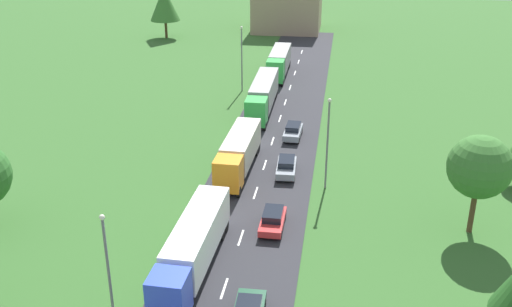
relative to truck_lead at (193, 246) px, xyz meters
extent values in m
cube|color=#2B2B30|center=(2.60, 12.21, -2.13)|extent=(10.00, 140.00, 0.06)
cube|color=white|center=(2.60, -1.84, -2.10)|extent=(0.16, 2.40, 0.01)
cube|color=white|center=(2.60, 4.91, -2.10)|extent=(0.16, 2.40, 0.01)
cube|color=white|center=(2.60, 12.74, -2.10)|extent=(0.16, 2.40, 0.01)
cube|color=white|center=(2.60, 18.94, -2.10)|extent=(0.16, 2.40, 0.01)
cube|color=white|center=(2.60, 25.32, -2.10)|extent=(0.16, 2.40, 0.01)
cube|color=white|center=(2.60, 32.62, -2.10)|extent=(0.16, 2.40, 0.01)
cube|color=white|center=(2.60, 38.75, -2.10)|extent=(0.16, 2.40, 0.01)
cube|color=white|center=(2.60, 45.35, -2.10)|extent=(0.16, 2.40, 0.01)
cube|color=white|center=(2.60, 52.80, -2.10)|extent=(0.16, 2.40, 0.01)
cube|color=white|center=(2.60, 59.43, -2.10)|extent=(0.16, 2.40, 0.01)
cube|color=white|center=(2.60, 66.07, -2.10)|extent=(0.16, 2.40, 0.01)
cube|color=blue|center=(-0.14, -5.64, -0.12)|extent=(2.50, 2.42, 2.97)
cube|color=black|center=(-0.17, -6.76, 0.41)|extent=(2.10, 0.15, 1.31)
cube|color=white|center=(0.03, 1.23, 0.11)|extent=(2.77, 10.74, 2.83)
cube|color=black|center=(0.03, 1.23, -1.50)|extent=(1.16, 10.17, 0.24)
cylinder|color=black|center=(1.16, 4.40, -1.60)|extent=(0.38, 1.01, 1.00)
cylinder|color=black|center=(-0.94, 4.46, -1.60)|extent=(0.38, 1.01, 1.00)
cylinder|color=black|center=(1.19, 5.68, -1.60)|extent=(0.38, 1.01, 1.00)
cylinder|color=black|center=(-0.90, 5.74, -1.60)|extent=(0.38, 1.01, 1.00)
cube|color=orange|center=(0.14, 12.42, -0.14)|extent=(2.49, 2.49, 2.93)
cube|color=black|center=(0.11, 11.26, 0.39)|extent=(2.10, 0.15, 1.29)
cube|color=beige|center=(0.28, 18.49, 0.05)|extent=(2.70, 9.07, 2.71)
cube|color=black|center=(0.28, 18.49, -1.50)|extent=(1.09, 8.58, 0.24)
cylinder|color=black|center=(1.18, 11.78, -1.60)|extent=(0.37, 1.01, 1.00)
cylinder|color=black|center=(-0.92, 11.83, -1.60)|extent=(0.37, 1.01, 1.00)
cylinder|color=black|center=(1.39, 21.17, -1.60)|extent=(0.37, 1.01, 1.00)
cylinder|color=black|center=(-0.71, 21.22, -1.60)|extent=(0.37, 1.01, 1.00)
cylinder|color=black|center=(1.41, 22.25, -1.60)|extent=(0.37, 1.01, 1.00)
cylinder|color=black|center=(-0.69, 22.30, -1.60)|extent=(0.37, 1.01, 1.00)
cube|color=green|center=(0.19, 29.14, -0.09)|extent=(2.47, 2.69, 3.03)
cube|color=black|center=(0.20, 27.86, 0.46)|extent=(2.10, 0.13, 1.33)
cube|color=gray|center=(0.09, 36.45, 0.18)|extent=(2.64, 11.30, 2.96)
cube|color=black|center=(0.09, 36.45, -1.50)|extent=(1.04, 10.72, 0.24)
cylinder|color=black|center=(1.25, 28.48, -1.60)|extent=(0.36, 1.00, 1.00)
cylinder|color=black|center=(-0.85, 28.46, -1.60)|extent=(0.36, 1.00, 1.00)
cylinder|color=black|center=(1.10, 39.85, -1.60)|extent=(0.36, 1.00, 1.00)
cylinder|color=black|center=(-1.00, 39.82, -1.60)|extent=(0.36, 1.00, 1.00)
cylinder|color=black|center=(1.08, 41.20, -1.60)|extent=(0.36, 1.00, 1.00)
cylinder|color=black|center=(-1.02, 41.17, -1.60)|extent=(0.36, 1.00, 1.00)
cube|color=green|center=(0.34, 46.37, -0.06)|extent=(2.45, 2.38, 3.07)
cube|color=black|center=(0.35, 45.24, 0.49)|extent=(2.10, 0.11, 1.35)
cube|color=gray|center=(0.31, 52.61, 0.09)|extent=(2.56, 9.44, 2.79)
cube|color=black|center=(0.31, 52.61, -1.50)|extent=(0.95, 8.96, 0.24)
cylinder|color=black|center=(1.40, 45.78, -1.60)|extent=(0.36, 1.00, 1.00)
cylinder|color=black|center=(-0.70, 45.77, -1.60)|extent=(0.36, 1.00, 1.00)
cylinder|color=black|center=(1.34, 55.45, -1.60)|extent=(0.36, 1.00, 1.00)
cylinder|color=black|center=(-0.76, 55.43, -1.60)|extent=(0.36, 1.00, 1.00)
cylinder|color=black|center=(1.33, 56.58, -1.60)|extent=(0.36, 1.00, 1.00)
cylinder|color=black|center=(-0.77, 56.57, -1.60)|extent=(0.36, 1.00, 1.00)
cylinder|color=black|center=(3.94, -3.47, -1.78)|extent=(0.24, 0.65, 0.64)
cylinder|color=black|center=(5.64, -3.43, -1.78)|extent=(0.24, 0.65, 0.64)
cube|color=red|center=(4.93, 6.79, -1.49)|extent=(1.86, 4.37, 0.58)
cube|color=black|center=(4.93, 7.01, -0.91)|extent=(1.56, 2.45, 0.60)
cylinder|color=black|center=(5.75, 5.31, -1.78)|extent=(0.22, 0.64, 0.64)
cylinder|color=black|center=(4.10, 5.31, -1.78)|extent=(0.22, 0.64, 0.64)
cylinder|color=black|center=(5.76, 8.28, -1.78)|extent=(0.22, 0.64, 0.64)
cylinder|color=black|center=(4.10, 8.28, -1.78)|extent=(0.22, 0.64, 0.64)
cube|color=#8C939E|center=(4.98, 17.12, -1.45)|extent=(2.00, 4.48, 0.67)
cube|color=black|center=(4.97, 17.34, -0.82)|extent=(1.63, 2.53, 0.59)
cylinder|color=black|center=(5.85, 15.66, -1.78)|extent=(0.25, 0.65, 0.64)
cylinder|color=black|center=(4.24, 15.59, -1.78)|extent=(0.25, 0.65, 0.64)
cylinder|color=black|center=(5.72, 18.66, -1.78)|extent=(0.25, 0.65, 0.64)
cylinder|color=black|center=(4.11, 18.59, -1.78)|extent=(0.25, 0.65, 0.64)
cube|color=#8C939E|center=(4.74, 26.58, -1.44)|extent=(1.94, 4.40, 0.69)
cube|color=black|center=(4.75, 26.80, -0.81)|extent=(1.59, 2.48, 0.56)
cylinder|color=black|center=(5.48, 25.08, -1.78)|extent=(0.24, 0.65, 0.64)
cylinder|color=black|center=(3.89, 25.14, -1.78)|extent=(0.24, 0.65, 0.64)
cylinder|color=black|center=(5.58, 28.03, -1.78)|extent=(0.24, 0.65, 0.64)
cylinder|color=black|center=(4.00, 28.08, -1.78)|extent=(0.24, 0.65, 0.64)
cylinder|color=slate|center=(-3.89, -5.93, 1.55)|extent=(0.18, 0.18, 7.43)
sphere|color=silver|center=(-3.89, -5.93, 5.39)|extent=(0.36, 0.36, 0.36)
cylinder|color=slate|center=(8.89, 14.88, 2.10)|extent=(0.18, 0.18, 8.52)
sphere|color=silver|center=(8.89, 14.88, 6.47)|extent=(0.36, 0.36, 0.36)
cylinder|color=slate|center=(-3.89, 42.86, 2.21)|extent=(0.18, 0.18, 8.75)
sphere|color=silver|center=(-3.89, 42.86, 6.71)|extent=(0.36, 0.36, 0.36)
cylinder|color=#513823|center=(-23.79, 73.38, -0.50)|extent=(0.50, 0.50, 3.32)
cone|color=#38702D|center=(-23.79, 73.38, 4.24)|extent=(5.61, 5.61, 6.17)
cylinder|color=#513823|center=(20.90, 8.78, -0.20)|extent=(0.44, 0.44, 3.93)
sphere|color=#38702D|center=(20.90, 8.78, 3.67)|extent=(5.06, 5.06, 5.06)
cube|color=#9E846B|center=(-1.83, 83.96, 2.67)|extent=(13.08, 12.26, 9.67)
camera|label=1|loc=(9.92, -35.29, 23.29)|focal=41.72mm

